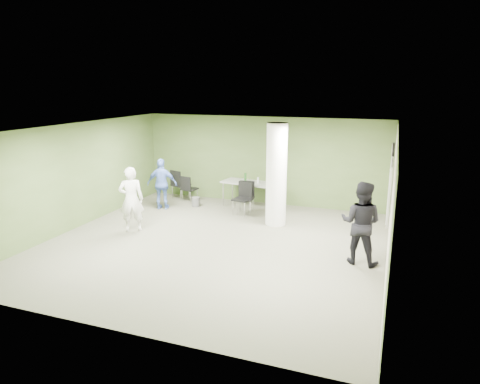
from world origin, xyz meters
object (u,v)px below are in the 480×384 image
at_px(folding_table, 249,184).
at_px(man_black, 361,223).
at_px(man_blue, 162,184).
at_px(woman_white, 131,199).
at_px(chair_back_left, 179,182).

relative_size(folding_table, man_black, 0.99).
relative_size(folding_table, man_blue, 1.14).
bearing_deg(woman_white, man_black, 146.68).
height_order(man_black, man_blue, man_black).
bearing_deg(chair_back_left, folding_table, -161.40).
bearing_deg(man_black, man_blue, -10.84).
bearing_deg(folding_table, man_blue, -147.27).
bearing_deg(chair_back_left, man_blue, 112.37).
distance_m(folding_table, man_blue, 2.70).
relative_size(folding_table, woman_white, 1.04).
xyz_separation_m(folding_table, chair_back_left, (-2.51, 0.06, -0.17)).
relative_size(chair_back_left, man_blue, 0.64).
relative_size(woman_white, man_blue, 1.09).
xyz_separation_m(man_black, man_blue, (-6.10, 2.21, -0.12)).
bearing_deg(man_black, chair_back_left, -19.69).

